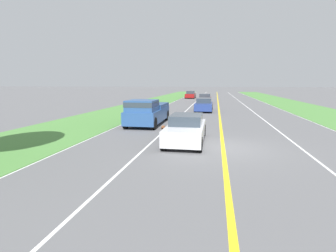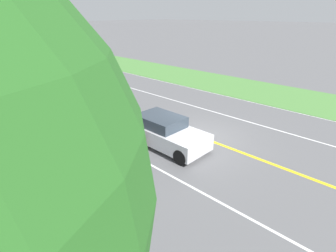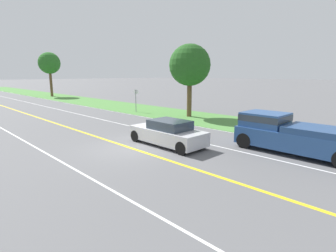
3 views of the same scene
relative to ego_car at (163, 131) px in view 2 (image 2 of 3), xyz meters
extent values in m
plane|color=#5B5B5E|center=(-1.82, 0.86, -0.65)|extent=(400.00, 400.00, 0.00)
cube|color=yellow|center=(-1.82, 0.86, -0.65)|extent=(0.18, 160.00, 0.01)
cube|color=white|center=(5.18, 0.86, -0.65)|extent=(0.14, 160.00, 0.01)
cube|color=white|center=(-8.82, 0.86, -0.65)|extent=(0.14, 160.00, 0.01)
cube|color=white|center=(1.68, 0.86, -0.65)|extent=(0.10, 160.00, 0.01)
cube|color=white|center=(-5.32, 0.86, -0.65)|extent=(0.10, 160.00, 0.01)
cube|color=#4C843D|center=(-11.82, 0.86, -0.64)|extent=(6.00, 160.00, 0.03)
cube|color=silver|center=(0.00, 0.04, -0.11)|extent=(1.77, 4.40, 0.72)
cube|color=#2D3842|center=(0.00, -0.14, 0.49)|extent=(1.52, 2.11, 0.48)
cylinder|color=black|center=(0.80, 1.81, -0.32)|extent=(0.22, 0.66, 0.66)
cylinder|color=black|center=(0.80, -1.74, -0.32)|extent=(0.22, 0.66, 0.66)
cylinder|color=black|center=(-0.80, 1.81, -0.32)|extent=(0.22, 0.66, 0.66)
cylinder|color=black|center=(-0.80, -1.74, -0.32)|extent=(0.22, 0.66, 0.66)
ellipsoid|color=brown|center=(1.13, -0.66, -0.17)|extent=(0.37, 0.68, 0.26)
cylinder|color=brown|center=(1.26, -0.46, -0.48)|extent=(0.07, 0.07, 0.36)
cylinder|color=brown|center=(1.14, -0.90, -0.48)|extent=(0.07, 0.07, 0.36)
cylinder|color=brown|center=(1.12, -0.42, -0.48)|extent=(0.07, 0.07, 0.36)
cylinder|color=brown|center=(1.00, -0.87, -0.48)|extent=(0.07, 0.07, 0.36)
cylinder|color=brown|center=(1.20, -0.39, -0.06)|extent=(0.18, 0.21, 0.17)
sphere|color=brown|center=(1.23, -0.28, 0.00)|extent=(0.27, 0.27, 0.22)
ellipsoid|color=#331E14|center=(1.27, -0.14, -0.01)|extent=(0.12, 0.13, 0.08)
cone|color=#55301C|center=(1.28, -0.31, 0.09)|extent=(0.09, 0.09, 0.10)
cone|color=#55301C|center=(1.17, -0.28, 0.09)|extent=(0.09, 0.09, 0.10)
cylinder|color=brown|center=(1.02, -1.08, -0.13)|extent=(0.11, 0.25, 0.24)
cube|color=#284C84|center=(3.36, -5.42, 0.02)|extent=(2.10, 5.51, 0.86)
cube|color=#284C84|center=(3.36, -3.82, 0.82)|extent=(1.85, 2.08, 0.74)
cube|color=#2D3842|center=(3.36, -3.82, 0.93)|extent=(1.87, 2.11, 0.32)
cube|color=navy|center=(3.36, -6.57, 0.60)|extent=(2.06, 3.13, 0.30)
cylinder|color=black|center=(4.32, -3.22, -0.26)|extent=(0.22, 0.79, 0.79)
cylinder|color=black|center=(4.32, -7.62, -0.26)|extent=(0.22, 0.79, 0.79)
cylinder|color=black|center=(2.40, -3.22, -0.26)|extent=(0.22, 0.79, 0.79)
cylinder|color=black|center=(2.40, -7.62, -0.26)|extent=(0.22, 0.79, 0.79)
cube|color=navy|center=(-0.22, -15.04, -0.12)|extent=(1.77, 4.33, 0.71)
cube|color=#2D3842|center=(-0.22, -15.22, 0.48)|extent=(1.52, 2.08, 0.49)
cylinder|color=black|center=(0.58, -13.30, -0.33)|extent=(0.22, 0.65, 0.65)
cylinder|color=black|center=(0.58, -16.79, -0.33)|extent=(0.22, 0.65, 0.65)
cylinder|color=black|center=(-1.01, -13.30, -0.33)|extent=(0.22, 0.65, 0.65)
cylinder|color=black|center=(-1.01, -16.79, -0.33)|extent=(0.22, 0.65, 0.65)
cylinder|color=black|center=(-0.67, -25.48, -0.33)|extent=(0.22, 0.66, 0.66)
camera|label=1|loc=(-1.41, 12.87, 2.28)|focal=28.00mm
camera|label=2|loc=(7.82, 7.84, 5.04)|focal=28.00mm
camera|label=3|loc=(-9.68, -9.83, 3.14)|focal=28.00mm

